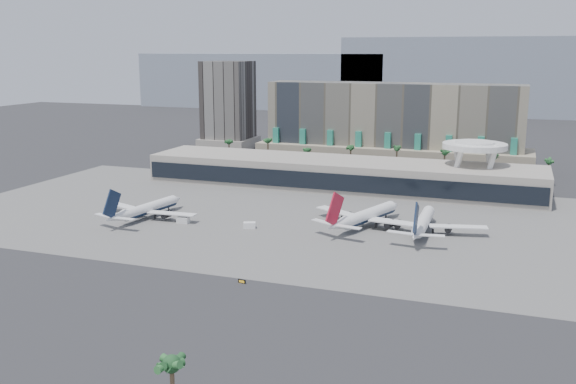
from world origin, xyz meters
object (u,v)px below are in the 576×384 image
(airliner_centre, at_px, (366,216))
(service_vehicle_a, at_px, (183,220))
(airliner_left, at_px, (147,209))
(service_vehicle_b, at_px, (249,225))
(airliner_right, at_px, (423,222))
(taxiway_sign, at_px, (242,281))

(airliner_centre, bearing_deg, service_vehicle_a, -145.14)
(airliner_left, bearing_deg, service_vehicle_b, 9.28)
(airliner_centre, height_order, service_vehicle_b, airliner_centre)
(airliner_left, distance_m, service_vehicle_a, 15.61)
(airliner_centre, height_order, airliner_right, airliner_centre)
(airliner_right, xyz_separation_m, service_vehicle_b, (-55.44, -13.50, -2.65))
(service_vehicle_a, bearing_deg, taxiway_sign, -44.91)
(airliner_left, xyz_separation_m, service_vehicle_a, (15.34, -1.55, -2.44))
(airliner_left, height_order, airliner_centre, airliner_centre)
(airliner_left, distance_m, service_vehicle_b, 39.43)
(service_vehicle_b, relative_size, taxiway_sign, 1.81)
(service_vehicle_b, bearing_deg, taxiway_sign, -89.83)
(airliner_centre, relative_size, service_vehicle_a, 9.78)
(airliner_centre, distance_m, airliner_right, 19.23)
(service_vehicle_a, relative_size, taxiway_sign, 1.96)
(airliner_centre, bearing_deg, airliner_left, -149.32)
(airliner_left, bearing_deg, taxiway_sign, -30.86)
(service_vehicle_b, bearing_deg, airliner_centre, 1.66)
(airliner_left, relative_size, airliner_right, 0.95)
(airliner_right, relative_size, service_vehicle_a, 9.69)
(service_vehicle_b, distance_m, taxiway_sign, 51.89)
(airliner_centre, xyz_separation_m, airliner_right, (19.17, -1.51, -0.19))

